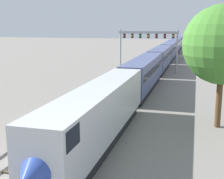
{
  "coord_description": "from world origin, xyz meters",
  "views": [
    {
      "loc": [
        9.22,
        -18.6,
        9.57
      ],
      "look_at": [
        1.0,
        12.0,
        3.0
      ],
      "focal_mm": 50.22,
      "sensor_mm": 36.0,
      "label": 1
    }
  ],
  "objects": [
    {
      "name": "trackside_tree_left",
      "position": [
        11.51,
        11.61,
        7.78
      ],
      "size": [
        7.28,
        7.28,
        11.45
      ],
      "color": "brown",
      "rests_on": "ground"
    },
    {
      "name": "passenger_train",
      "position": [
        2.0,
        59.85,
        2.61
      ],
      "size": [
        3.04,
        132.11,
        4.8
      ],
      "color": "silver",
      "rests_on": "ground"
    },
    {
      "name": "track_near",
      "position": [
        -3.5,
        40.0,
        0.07
      ],
      "size": [
        2.6,
        160.0,
        0.16
      ],
      "color": "slate",
      "rests_on": "ground"
    },
    {
      "name": "signal_gantry",
      "position": [
        -0.25,
        44.77,
        6.39
      ],
      "size": [
        12.1,
        0.49,
        8.66
      ],
      "color": "#999BA0",
      "rests_on": "ground"
    },
    {
      "name": "ground_plane",
      "position": [
        0.0,
        0.0,
        0.0
      ],
      "size": [
        400.0,
        400.0,
        0.0
      ],
      "primitive_type": "plane",
      "color": "gray"
    },
    {
      "name": "track_main",
      "position": [
        2.0,
        60.0,
        0.07
      ],
      "size": [
        2.6,
        200.0,
        0.16
      ],
      "color": "slate",
      "rests_on": "ground"
    }
  ]
}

